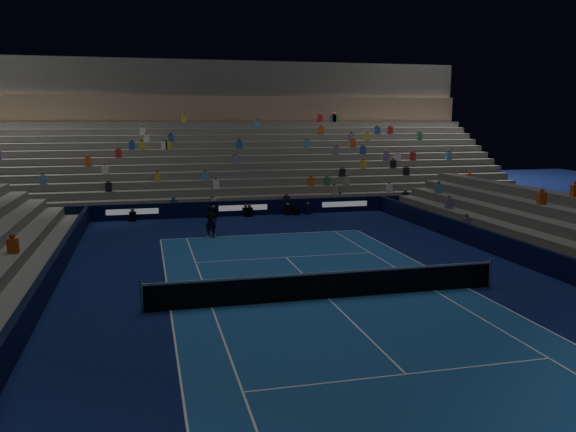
# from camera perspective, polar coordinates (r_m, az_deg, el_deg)

# --- Properties ---
(ground) EXTENTS (90.00, 90.00, 0.00)m
(ground) POSITION_cam_1_polar(r_m,az_deg,el_deg) (20.97, 3.93, -8.04)
(ground) COLOR #0C1548
(ground) RESTS_ON ground
(court_surface) EXTENTS (10.97, 23.77, 0.01)m
(court_surface) POSITION_cam_1_polar(r_m,az_deg,el_deg) (20.97, 3.94, -8.02)
(court_surface) COLOR #194D8E
(court_surface) RESTS_ON ground
(sponsor_barrier_far) EXTENTS (44.00, 0.25, 1.00)m
(sponsor_barrier_far) POSITION_cam_1_polar(r_m,az_deg,el_deg) (38.47, -4.42, 0.77)
(sponsor_barrier_far) COLOR black
(sponsor_barrier_far) RESTS_ON ground
(sponsor_barrier_east) EXTENTS (0.25, 37.00, 1.00)m
(sponsor_barrier_east) POSITION_cam_1_polar(r_m,az_deg,el_deg) (25.42, 25.34, -4.65)
(sponsor_barrier_east) COLOR black
(sponsor_barrier_east) RESTS_ON ground
(sponsor_barrier_west) EXTENTS (0.25, 37.00, 1.00)m
(sponsor_barrier_west) POSITION_cam_1_polar(r_m,az_deg,el_deg) (20.22, -23.54, -8.01)
(sponsor_barrier_west) COLOR black
(sponsor_barrier_west) RESTS_ON ground
(grandstand_main) EXTENTS (44.00, 15.20, 11.20)m
(grandstand_main) POSITION_cam_1_polar(r_m,az_deg,el_deg) (47.43, -6.33, 5.88)
(grandstand_main) COLOR slate
(grandstand_main) RESTS_ON ground
(tennis_net) EXTENTS (12.90, 0.10, 1.10)m
(tennis_net) POSITION_cam_1_polar(r_m,az_deg,el_deg) (20.82, 3.95, -6.71)
(tennis_net) COLOR #B2B2B7
(tennis_net) RESTS_ON ground
(tennis_player) EXTENTS (0.73, 0.61, 1.73)m
(tennis_player) POSITION_cam_1_polar(r_m,az_deg,el_deg) (31.57, -7.54, -0.53)
(tennis_player) COLOR black
(tennis_player) RESTS_ON ground
(broadcast_camera) EXTENTS (0.47, 0.87, 0.53)m
(broadcast_camera) POSITION_cam_1_polar(r_m,az_deg,el_deg) (38.69, 0.79, 0.51)
(broadcast_camera) COLOR black
(broadcast_camera) RESTS_ON ground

